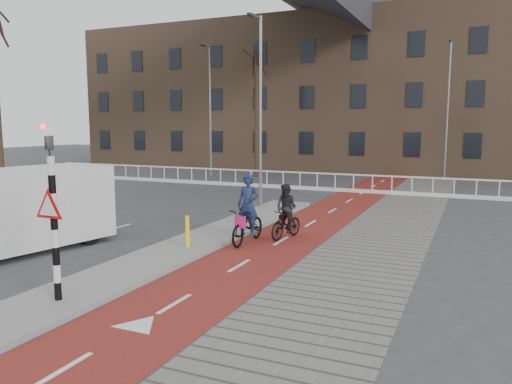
% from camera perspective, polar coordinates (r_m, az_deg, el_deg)
% --- Properties ---
extents(ground, '(120.00, 120.00, 0.00)m').
position_cam_1_polar(ground, '(12.08, -12.71, -9.86)').
color(ground, '#38383A').
rests_on(ground, ground).
extents(bike_lane, '(2.50, 60.00, 0.01)m').
position_cam_1_polar(bike_lane, '(20.28, 7.97, -2.57)').
color(bike_lane, maroon).
rests_on(bike_lane, ground).
extents(sidewalk, '(3.00, 60.00, 0.01)m').
position_cam_1_polar(sidewalk, '(19.71, 15.83, -3.09)').
color(sidewalk, slate).
rests_on(sidewalk, ground).
extents(curb_island, '(1.80, 16.00, 0.12)m').
position_cam_1_polar(curb_island, '(15.66, -6.02, -5.41)').
color(curb_island, gray).
rests_on(curb_island, ground).
extents(traffic_signal, '(0.80, 0.80, 3.68)m').
position_cam_1_polar(traffic_signal, '(10.54, -22.23, -1.71)').
color(traffic_signal, black).
rests_on(traffic_signal, curb_island).
extents(bollard, '(0.12, 0.12, 0.90)m').
position_cam_1_polar(bollard, '(14.47, -7.85, -4.47)').
color(bollard, '#FFED0E').
rests_on(bollard, curb_island).
extents(cyclist_near, '(0.72, 2.05, 2.12)m').
position_cam_1_polar(cyclist_near, '(15.20, -0.92, -3.23)').
color(cyclist_near, black).
rests_on(cyclist_near, bike_lane).
extents(cyclist_far, '(0.84, 1.66, 1.74)m').
position_cam_1_polar(cyclist_far, '(15.82, 3.48, -2.76)').
color(cyclist_far, black).
rests_on(cyclist_far, bike_lane).
extents(van, '(3.27, 5.79, 2.34)m').
position_cam_1_polar(van, '(15.64, -26.19, -1.81)').
color(van, silver).
rests_on(van, ground).
extents(railing, '(28.00, 0.10, 0.99)m').
position_cam_1_polar(railing, '(28.98, -0.58, 1.21)').
color(railing, silver).
rests_on(railing, ground).
extents(townhouse_row, '(46.00, 10.00, 15.90)m').
position_cam_1_polar(townhouse_row, '(42.59, 10.59, 13.30)').
color(townhouse_row, '#7F6047').
rests_on(townhouse_row, ground).
extents(tree_mid, '(0.30, 0.30, 8.44)m').
position_cam_1_polar(tree_mid, '(34.36, 0.07, 8.77)').
color(tree_mid, black).
rests_on(tree_mid, ground).
extents(streetlight_near, '(0.12, 0.12, 7.99)m').
position_cam_1_polar(streetlight_near, '(21.08, 0.53, 8.80)').
color(streetlight_near, slate).
rests_on(streetlight_near, ground).
extents(streetlight_left, '(0.12, 0.12, 8.94)m').
position_cam_1_polar(streetlight_left, '(35.07, -5.24, 9.13)').
color(streetlight_left, slate).
rests_on(streetlight_left, ground).
extents(streetlight_right, '(0.12, 0.12, 8.78)m').
position_cam_1_polar(streetlight_right, '(34.20, 21.05, 8.55)').
color(streetlight_right, slate).
rests_on(streetlight_right, ground).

